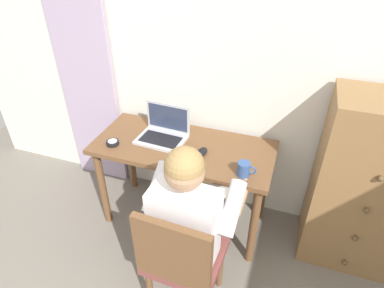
{
  "coord_description": "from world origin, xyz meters",
  "views": [
    {
      "loc": [
        0.36,
        0.07,
        2.04
      ],
      "look_at": [
        -0.22,
        1.75,
        0.82
      ],
      "focal_mm": 30.57,
      "sensor_mm": 36.0,
      "label": 1
    }
  ],
  "objects_px": {
    "chair": "(181,259)",
    "coffee_mug": "(244,169)",
    "desk": "(183,158)",
    "laptop": "(164,132)",
    "computer_mouse": "(203,152)",
    "desk_clock": "(113,143)",
    "person_seated": "(193,213)",
    "dresser": "(364,187)"
  },
  "relations": [
    {
      "from": "chair",
      "to": "coffee_mug",
      "type": "distance_m",
      "value": 0.65
    },
    {
      "from": "desk",
      "to": "laptop",
      "type": "height_order",
      "value": "laptop"
    },
    {
      "from": "desk",
      "to": "coffee_mug",
      "type": "xyz_separation_m",
      "value": [
        0.47,
        -0.18,
        0.16
      ]
    },
    {
      "from": "chair",
      "to": "coffee_mug",
      "type": "height_order",
      "value": "chair"
    },
    {
      "from": "desk",
      "to": "computer_mouse",
      "type": "xyz_separation_m",
      "value": [
        0.16,
        -0.05,
        0.13
      ]
    },
    {
      "from": "laptop",
      "to": "desk_clock",
      "type": "relative_size",
      "value": 3.94
    },
    {
      "from": "person_seated",
      "to": "desk_clock",
      "type": "distance_m",
      "value": 0.83
    },
    {
      "from": "computer_mouse",
      "to": "chair",
      "type": "bearing_deg",
      "value": -83.66
    },
    {
      "from": "laptop",
      "to": "computer_mouse",
      "type": "bearing_deg",
      "value": -16.13
    },
    {
      "from": "person_seated",
      "to": "desk",
      "type": "bearing_deg",
      "value": 115.58
    },
    {
      "from": "dresser",
      "to": "computer_mouse",
      "type": "xyz_separation_m",
      "value": [
        -1.05,
        -0.13,
        0.12
      ]
    },
    {
      "from": "dresser",
      "to": "coffee_mug",
      "type": "height_order",
      "value": "dresser"
    },
    {
      "from": "computer_mouse",
      "to": "dresser",
      "type": "bearing_deg",
      "value": 5.76
    },
    {
      "from": "dresser",
      "to": "coffee_mug",
      "type": "xyz_separation_m",
      "value": [
        -0.74,
        -0.27,
        0.15
      ]
    },
    {
      "from": "laptop",
      "to": "computer_mouse",
      "type": "height_order",
      "value": "laptop"
    },
    {
      "from": "dresser",
      "to": "chair",
      "type": "bearing_deg",
      "value": -140.28
    },
    {
      "from": "chair",
      "to": "coffee_mug",
      "type": "bearing_deg",
      "value": 67.49
    },
    {
      "from": "laptop",
      "to": "desk_clock",
      "type": "bearing_deg",
      "value": -147.03
    },
    {
      "from": "desk",
      "to": "computer_mouse",
      "type": "bearing_deg",
      "value": -16.16
    },
    {
      "from": "desk_clock",
      "to": "laptop",
      "type": "bearing_deg",
      "value": 32.97
    },
    {
      "from": "dresser",
      "to": "desk_clock",
      "type": "height_order",
      "value": "dresser"
    },
    {
      "from": "chair",
      "to": "computer_mouse",
      "type": "bearing_deg",
      "value": 97.63
    },
    {
      "from": "chair",
      "to": "desk_clock",
      "type": "bearing_deg",
      "value": 142.11
    },
    {
      "from": "dresser",
      "to": "chair",
      "type": "relative_size",
      "value": 1.44
    },
    {
      "from": "computer_mouse",
      "to": "desk_clock",
      "type": "relative_size",
      "value": 1.11
    },
    {
      "from": "desk_clock",
      "to": "chair",
      "type": "bearing_deg",
      "value": -37.89
    },
    {
      "from": "desk",
      "to": "chair",
      "type": "distance_m",
      "value": 0.77
    },
    {
      "from": "laptop",
      "to": "desk_clock",
      "type": "distance_m",
      "value": 0.37
    },
    {
      "from": "chair",
      "to": "coffee_mug",
      "type": "relative_size",
      "value": 7.2
    },
    {
      "from": "computer_mouse",
      "to": "coffee_mug",
      "type": "height_order",
      "value": "coffee_mug"
    },
    {
      "from": "laptop",
      "to": "chair",
      "type": "bearing_deg",
      "value": -61.36
    },
    {
      "from": "desk",
      "to": "dresser",
      "type": "relative_size",
      "value": 1.03
    },
    {
      "from": "desk_clock",
      "to": "dresser",
      "type": "bearing_deg",
      "value": 7.93
    },
    {
      "from": "dresser",
      "to": "desk_clock",
      "type": "distance_m",
      "value": 1.71
    },
    {
      "from": "chair",
      "to": "laptop",
      "type": "bearing_deg",
      "value": 118.64
    },
    {
      "from": "laptop",
      "to": "desk_clock",
      "type": "height_order",
      "value": "laptop"
    },
    {
      "from": "computer_mouse",
      "to": "desk_clock",
      "type": "height_order",
      "value": "computer_mouse"
    },
    {
      "from": "desk",
      "to": "desk_clock",
      "type": "relative_size",
      "value": 14.18
    },
    {
      "from": "coffee_mug",
      "to": "desk",
      "type": "bearing_deg",
      "value": 158.75
    },
    {
      "from": "dresser",
      "to": "chair",
      "type": "height_order",
      "value": "dresser"
    },
    {
      "from": "person_seated",
      "to": "computer_mouse",
      "type": "bearing_deg",
      "value": 101.23
    },
    {
      "from": "coffee_mug",
      "to": "chair",
      "type": "bearing_deg",
      "value": -112.51
    }
  ]
}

